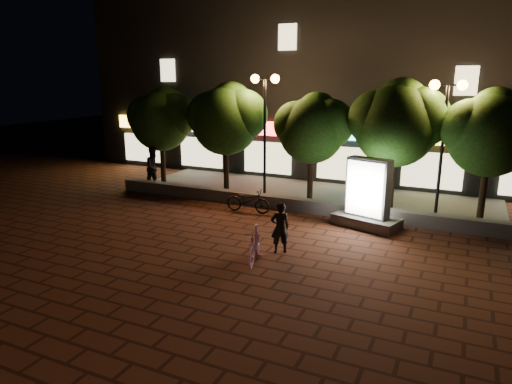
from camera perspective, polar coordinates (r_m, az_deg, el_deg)
The scene contains 16 objects.
ground at distance 14.85m, azimuth -1.82°, elevation -6.12°, with size 80.00×80.00×0.00m, color #502619.
retaining_wall at distance 18.25m, azimuth 3.84°, elevation -1.42°, with size 16.00×0.45×0.50m, color slate.
sidewalk at distance 20.58m, azimuth 6.36°, elevation -0.28°, with size 16.00×5.00×0.08m, color slate.
building_block at distance 26.18m, azimuth 11.39°, elevation 13.59°, with size 28.00×8.12×11.30m.
tree_far_left at distance 22.33m, azimuth -11.65°, elevation 9.13°, with size 3.36×2.80×4.63m.
tree_left at distance 20.43m, azimuth -3.64°, elevation 9.38°, with size 3.60×3.00×4.89m.
tree_mid at distance 18.88m, azimuth 7.20°, elevation 8.20°, with size 3.24×2.70×4.50m.
tree_right at distance 18.11m, azimuth 17.33°, elevation 8.54°, with size 3.72×3.10×5.07m.
tree_far_right at distance 17.98m, azimuth 27.47°, elevation 6.92°, with size 3.48×2.90×4.76m.
street_lamp_left at distance 19.30m, azimuth 1.12°, elevation 10.85°, with size 1.26×0.36×5.18m.
street_lamp_right at distance 17.67m, azimuth 22.62°, elevation 9.04°, with size 1.26×0.36×4.98m.
ad_kiosk at distance 16.40m, azimuth 13.78°, elevation -0.92°, with size 2.49×1.73×2.46m.
scooter_pink at distance 13.06m, azimuth -0.17°, elevation -6.62°, with size 0.48×1.70×1.02m, color #CA82BB.
rider at distance 13.67m, azimuth 3.03°, elevation -4.48°, with size 0.57×0.37×1.56m, color black.
scooter_parked at distance 17.78m, azimuth -1.00°, elevation -1.07°, with size 0.63×1.79×0.94m, color black.
pedestrian at distance 21.81m, azimuth -12.61°, elevation 3.01°, with size 0.94×0.74×1.94m, color black.
Camera 1 is at (6.31, -12.41, 5.15)m, focal length 31.98 mm.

